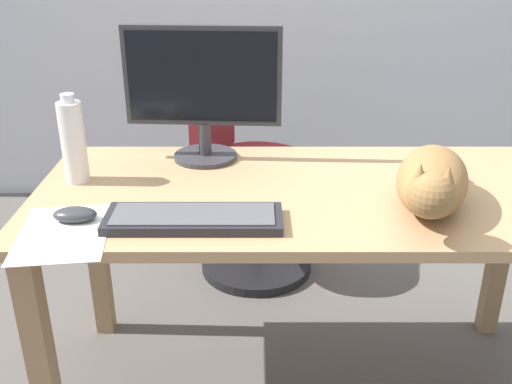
# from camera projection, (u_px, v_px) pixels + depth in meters

# --- Properties ---
(ground_plane) EXTENTS (8.00, 8.00, 0.00)m
(ground_plane) POSITION_uv_depth(u_px,v_px,m) (301.00, 383.00, 1.94)
(ground_plane) COLOR #59544F
(desk) EXTENTS (1.54, 0.71, 0.70)m
(desk) POSITION_uv_depth(u_px,v_px,m) (307.00, 219.00, 1.69)
(desk) COLOR tan
(desk) RESTS_ON ground_plane
(office_chair) EXTENTS (0.50, 0.48, 0.92)m
(office_chair) POSITION_uv_depth(u_px,v_px,m) (244.00, 185.00, 2.46)
(office_chair) COLOR black
(office_chair) RESTS_ON ground_plane
(monitor) EXTENTS (0.48, 0.20, 0.42)m
(monitor) POSITION_uv_depth(u_px,v_px,m) (202.00, 89.00, 1.78)
(monitor) COLOR #333338
(monitor) RESTS_ON desk
(keyboard) EXTENTS (0.44, 0.15, 0.03)m
(keyboard) POSITION_uv_depth(u_px,v_px,m) (193.00, 219.00, 1.45)
(keyboard) COLOR #232328
(keyboard) RESTS_ON desk
(cat) EXTENTS (0.29, 0.59, 0.20)m
(cat) POSITION_uv_depth(u_px,v_px,m) (431.00, 181.00, 1.50)
(cat) COLOR olive
(cat) RESTS_ON desk
(computer_mouse) EXTENTS (0.11, 0.06, 0.04)m
(computer_mouse) POSITION_uv_depth(u_px,v_px,m) (74.00, 215.00, 1.46)
(computer_mouse) COLOR #333338
(computer_mouse) RESTS_ON desk
(paper_sheet) EXTENTS (0.24, 0.32, 0.00)m
(paper_sheet) POSITION_uv_depth(u_px,v_px,m) (62.00, 233.00, 1.41)
(paper_sheet) COLOR white
(paper_sheet) RESTS_ON desk
(water_bottle) EXTENTS (0.07, 0.07, 0.26)m
(water_bottle) POSITION_uv_depth(u_px,v_px,m) (72.00, 142.00, 1.65)
(water_bottle) COLOR silver
(water_bottle) RESTS_ON desk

